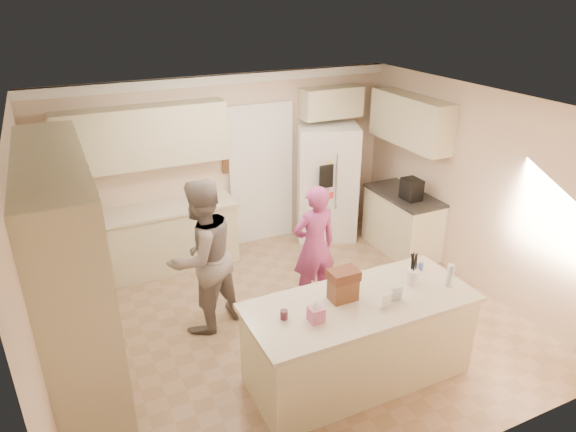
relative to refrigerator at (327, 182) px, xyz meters
name	(u,v)px	position (x,y,z in m)	size (l,w,h in m)	color
floor	(293,323)	(-1.52, -1.95, -0.91)	(5.20, 4.60, 0.02)	#997B60
ceiling	(294,106)	(-1.52, -1.95, 1.71)	(5.20, 4.60, 0.02)	white
wall_back	(225,165)	(-1.52, 0.36, 0.40)	(5.20, 0.02, 2.60)	beige
wall_front	(431,348)	(-1.52, -4.26, 0.40)	(5.20, 0.02, 2.60)	beige
wall_left	(33,278)	(-4.13, -1.95, 0.40)	(0.02, 4.60, 2.60)	beige
wall_right	(474,189)	(1.09, -1.95, 0.40)	(0.02, 4.60, 2.60)	beige
crown_back	(222,80)	(-1.52, 0.31, 1.63)	(5.20, 0.08, 0.12)	white
pantry_bank	(70,272)	(-3.82, -1.75, 0.28)	(0.60, 2.60, 2.35)	beige
back_base_cab	(157,240)	(-2.67, 0.05, -0.46)	(2.20, 0.60, 0.88)	beige
back_countertop	(154,211)	(-2.67, 0.04, 0.00)	(2.24, 0.63, 0.04)	#BFB4A0
back_upper_cab	(144,137)	(-2.67, 0.17, 1.00)	(2.20, 0.35, 0.80)	beige
doorway_opening	(261,176)	(-0.97, 0.33, 0.15)	(0.90, 0.06, 2.10)	black
doorway_casing	(262,176)	(-0.97, 0.29, 0.15)	(1.02, 0.03, 2.22)	white
wall_frame_upper	(226,149)	(-1.50, 0.32, 0.65)	(0.15, 0.02, 0.20)	brown
wall_frame_lower	(227,166)	(-1.50, 0.32, 0.38)	(0.15, 0.02, 0.20)	brown
refrigerator	(327,182)	(0.00, 0.00, 0.00)	(0.90, 0.70, 1.80)	white
fridge_seam	(338,190)	(0.00, -0.35, 0.00)	(0.01, 0.02, 1.78)	gray
fridge_dispenser	(326,176)	(-0.22, -0.37, 0.25)	(0.22, 0.03, 0.35)	black
fridge_handle_l	(336,181)	(-0.05, -0.37, 0.15)	(0.02, 0.02, 0.85)	silver
fridge_handle_r	(342,180)	(0.05, -0.37, 0.15)	(0.02, 0.02, 0.85)	silver
over_fridge_cab	(331,102)	(0.13, 0.17, 1.20)	(0.95, 0.35, 0.45)	beige
right_base_cab	(402,223)	(0.78, -0.95, -0.46)	(0.60, 1.20, 0.88)	beige
right_countertop	(404,195)	(0.77, -0.95, 0.00)	(0.63, 1.24, 0.04)	#2D2B28
right_upper_cab	(410,120)	(0.90, -0.75, 1.05)	(0.35, 1.50, 0.70)	beige
coffee_maker	(412,189)	(0.73, -1.15, 0.17)	(0.22, 0.28, 0.30)	black
island_base	(358,341)	(-1.32, -3.05, -0.46)	(2.20, 0.90, 0.88)	beige
island_top	(361,303)	(-1.32, -3.05, 0.00)	(2.28, 0.96, 0.05)	#BFB4A0
utensil_crock	(413,277)	(-0.67, -3.00, 0.10)	(0.13, 0.13, 0.15)	white
tissue_box	(316,314)	(-1.87, -3.15, 0.10)	(0.13, 0.13, 0.14)	#CF68A0
tissue_plume	(316,304)	(-1.87, -3.15, 0.20)	(0.08, 0.08, 0.08)	white
dollhouse_body	(343,289)	(-1.47, -2.95, 0.14)	(0.26, 0.18, 0.22)	brown
dollhouse_roof	(344,275)	(-1.47, -2.95, 0.30)	(0.28, 0.20, 0.10)	#592D1E
jam_jar	(284,315)	(-2.12, -3.00, 0.07)	(0.07, 0.07, 0.09)	#59263F
greeting_card_a	(387,300)	(-1.17, -3.25, 0.11)	(0.12, 0.01, 0.16)	white
greeting_card_b	(397,294)	(-1.02, -3.20, 0.11)	(0.12, 0.01, 0.16)	silver
water_bottle	(450,275)	(-0.37, -3.20, 0.14)	(0.07, 0.07, 0.24)	silver
shaker_salt	(416,268)	(-0.50, -2.83, 0.07)	(0.05, 0.05, 0.09)	#495EAC
shaker_pepper	(421,267)	(-0.43, -2.83, 0.07)	(0.05, 0.05, 0.09)	#495EAC
teen_boy	(202,257)	(-2.46, -1.54, 0.02)	(0.89, 0.70, 1.84)	gray
teen_girl	(314,246)	(-1.08, -1.64, -0.11)	(0.58, 0.38, 1.59)	#B73D99
fridge_magnets	(338,190)	(0.00, -0.36, 0.00)	(0.76, 0.02, 1.44)	tan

